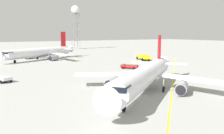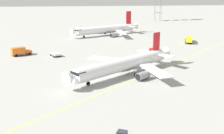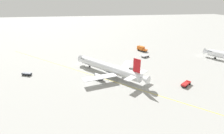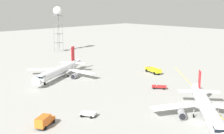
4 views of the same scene
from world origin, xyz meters
name	(u,v)px [view 2 (image 2 of 4)]	position (x,y,z in m)	size (l,w,h in m)	color
ground_plane	(114,75)	(0.00, 0.00, 0.00)	(600.00, 600.00, 0.00)	#9E9E99
airliner_main	(124,65)	(0.36, 3.11, 3.06)	(28.84, 33.87, 10.77)	white
airliner_secondary	(106,30)	(-69.59, 3.86, 2.97)	(29.77, 36.76, 11.73)	white
pushback_tug_truck	(56,54)	(-24.74, -18.50, 0.81)	(5.07, 4.20, 1.30)	#232326
fire_tender_truck	(189,39)	(-45.52, 39.21, 1.53)	(10.38, 5.82, 2.50)	#232326
catering_truck_truck	(20,51)	(-27.26, -31.59, 1.66)	(5.62, 7.45, 3.10)	#232326
ops_pickup_truck	(156,50)	(-27.65, 19.44, 0.81)	(5.52, 4.59, 1.41)	#232326
taxiway_centreline	(137,79)	(4.20, 6.19, 0.00)	(101.74, 104.80, 0.01)	yellow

